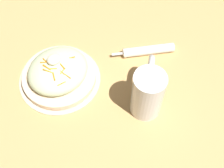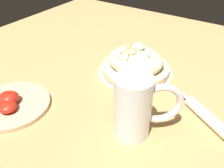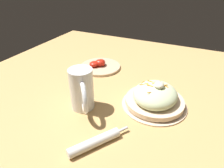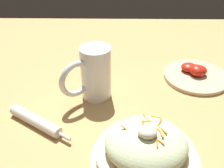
{
  "view_description": "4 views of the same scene",
  "coord_description": "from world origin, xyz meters",
  "views": [
    {
      "loc": [
        0.23,
        0.33,
        0.75
      ],
      "look_at": [
        -0.05,
        0.02,
        0.08
      ],
      "focal_mm": 48.41,
      "sensor_mm": 36.0,
      "label": 1
    },
    {
      "loc": [
        -0.29,
        0.46,
        0.42
      ],
      "look_at": [
        -0.01,
        0.04,
        0.07
      ],
      "focal_mm": 39.26,
      "sensor_mm": 36.0,
      "label": 2
    },
    {
      "loc": [
        -0.58,
        -0.25,
        0.44
      ],
      "look_at": [
        -0.02,
        0.02,
        0.07
      ],
      "focal_mm": 31.5,
      "sensor_mm": 36.0,
      "label": 3
    },
    {
      "loc": [
        -0.05,
        -0.53,
        0.46
      ],
      "look_at": [
        -0.06,
        0.04,
        0.08
      ],
      "focal_mm": 42.85,
      "sensor_mm": 36.0,
      "label": 4
    }
  ],
  "objects": [
    {
      "name": "ground_plane",
      "position": [
        0.0,
        0.0,
        0.0
      ],
      "size": [
        1.43,
        1.43,
        0.0
      ],
      "primitive_type": "plane",
      "color": "tan"
    },
    {
      "name": "salad_plate",
      "position": [
        0.02,
        -0.14,
        0.03
      ],
      "size": [
        0.24,
        0.24,
        0.1
      ],
      "color": "beige",
      "rests_on": "ground_plane"
    },
    {
      "name": "beer_mug",
      "position": [
        -0.11,
        0.09,
        0.07
      ],
      "size": [
        0.14,
        0.12,
        0.15
      ],
      "color": "white",
      "rests_on": "ground_plane"
    },
    {
      "name": "napkin_roll",
      "position": [
        -0.25,
        -0.03,
        0.01
      ],
      "size": [
        0.17,
        0.12,
        0.03
      ],
      "color": "white",
      "rests_on": "ground_plane"
    },
    {
      "name": "tomato_plate",
      "position": [
        0.21,
        0.2,
        0.01
      ],
      "size": [
        0.2,
        0.2,
        0.04
      ],
      "color": "#D1B28E",
      "rests_on": "ground_plane"
    }
  ]
}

